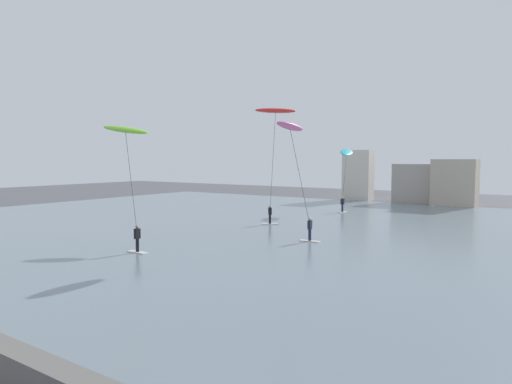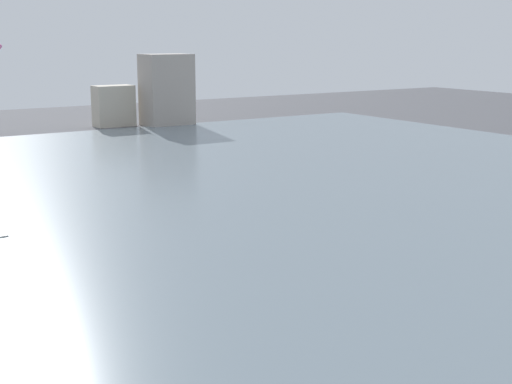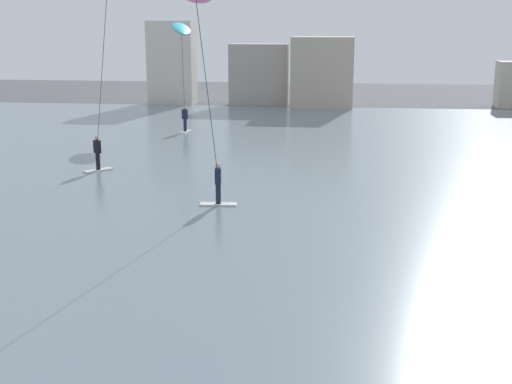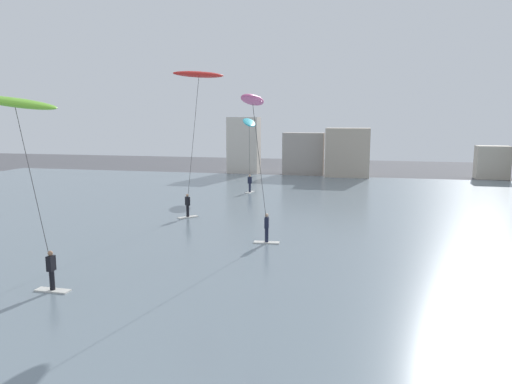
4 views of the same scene
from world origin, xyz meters
The scene contains 1 object.
water_bay centered at (0.00, 30.77, 0.05)m, with size 84.00×52.00×0.10m, color slate.
Camera 2 is at (-8.49, -4.51, 8.22)m, focal length 51.72 mm.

